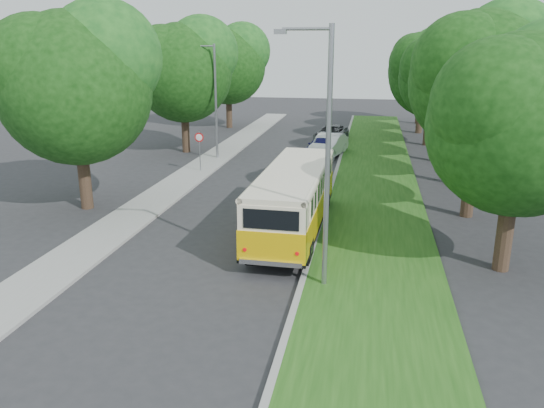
% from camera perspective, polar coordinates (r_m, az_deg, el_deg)
% --- Properties ---
extents(ground, '(120.00, 120.00, 0.00)m').
position_cam_1_polar(ground, '(20.23, -6.01, -4.88)').
color(ground, '#2B2B2E').
rests_on(ground, ground).
extents(curb, '(0.20, 70.00, 0.15)m').
position_cam_1_polar(curb, '(24.21, 5.56, -1.00)').
color(curb, gray).
rests_on(curb, ground).
extents(grass_verge, '(4.50, 70.00, 0.13)m').
position_cam_1_polar(grass_verge, '(24.15, 11.12, -1.32)').
color(grass_verge, '#1F4E14').
rests_on(grass_verge, ground).
extents(sidewalk, '(2.20, 70.00, 0.12)m').
position_cam_1_polar(sidewalk, '(26.25, -13.02, 0.02)').
color(sidewalk, gray).
rests_on(sidewalk, ground).
extents(treeline, '(24.27, 41.91, 9.46)m').
position_cam_1_polar(treeline, '(36.10, 7.03, 14.25)').
color(treeline, '#332319').
rests_on(treeline, ground).
extents(lamppost_near, '(1.71, 0.16, 8.00)m').
position_cam_1_polar(lamppost_near, '(15.85, 5.70, 5.56)').
color(lamppost_near, gray).
rests_on(lamppost_near, ground).
extents(lamppost_far, '(1.71, 0.16, 7.50)m').
position_cam_1_polar(lamppost_far, '(35.65, -6.24, 11.33)').
color(lamppost_far, gray).
rests_on(lamppost_far, ground).
extents(warning_sign, '(0.56, 0.10, 2.50)m').
position_cam_1_polar(warning_sign, '(32.11, -7.82, 6.35)').
color(warning_sign, gray).
rests_on(warning_sign, ground).
extents(vintage_bus, '(2.54, 9.29, 2.75)m').
position_cam_1_polar(vintage_bus, '(21.42, 2.34, 0.33)').
color(vintage_bus, '#E9B707').
rests_on(vintage_bus, ground).
extents(car_silver, '(2.07, 4.24, 1.39)m').
position_cam_1_polar(car_silver, '(29.97, 4.59, 3.72)').
color(car_silver, silver).
rests_on(car_silver, ground).
extents(car_white, '(2.58, 4.87, 1.53)m').
position_cam_1_polar(car_white, '(36.98, 6.09, 6.28)').
color(car_white, white).
rests_on(car_white, ground).
extents(car_blue, '(3.12, 5.12, 1.39)m').
position_cam_1_polar(car_blue, '(36.74, 5.59, 6.11)').
color(car_blue, '#131355').
rests_on(car_blue, ground).
extents(car_grey, '(2.76, 4.88, 1.28)m').
position_cam_1_polar(car_grey, '(42.89, 6.38, 7.55)').
color(car_grey, '#4F5255').
rests_on(car_grey, ground).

